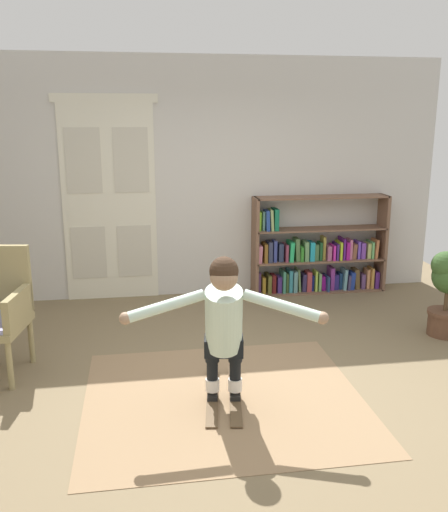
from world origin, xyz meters
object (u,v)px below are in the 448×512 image
at_px(bookshelf, 315,255).
at_px(potted_plant, 448,286).
at_px(person_skier, 224,318).
at_px(skis_pair, 224,394).

distance_m(bookshelf, potted_plant, 1.83).
height_order(bookshelf, person_skier, bookshelf).
bearing_deg(potted_plant, bookshelf, 118.96).
height_order(skis_pair, person_skier, person_skier).
bearing_deg(skis_pair, person_skier, -98.62).
bearing_deg(skis_pair, bookshelf, 58.41).
height_order(bookshelf, potted_plant, bookshelf).
distance_m(potted_plant, skis_pair, 2.69).
bearing_deg(person_skier, skis_pair, 81.38).
xyz_separation_m(potted_plant, person_skier, (-2.49, -1.12, 0.21)).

